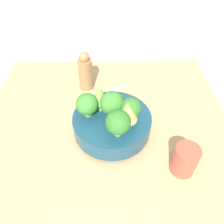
# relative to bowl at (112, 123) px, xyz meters

# --- Properties ---
(ground_plane) EXTENTS (6.00, 6.00, 0.00)m
(ground_plane) POSITION_rel_bowl_xyz_m (0.02, -0.01, -0.09)
(ground_plane) COLOR silver
(table) EXTENTS (0.87, 0.87, 0.05)m
(table) POSITION_rel_bowl_xyz_m (0.02, -0.01, -0.07)
(table) COLOR tan
(table) RESTS_ON ground_plane
(bowl) EXTENTS (0.25, 0.25, 0.07)m
(bowl) POSITION_rel_bowl_xyz_m (0.00, 0.00, 0.00)
(bowl) COLOR navy
(bowl) RESTS_ON table
(broccoli_floret_left) EXTENTS (0.06, 0.06, 0.08)m
(broccoli_floret_left) POSITION_rel_bowl_xyz_m (-0.05, 0.01, 0.08)
(broccoli_floret_left) COLOR #6BA34C
(broccoli_floret_left) RESTS_ON bowl
(broccoli_floret_center) EXTENTS (0.07, 0.07, 0.09)m
(broccoli_floret_center) POSITION_rel_bowl_xyz_m (-0.00, 0.00, 0.09)
(broccoli_floret_center) COLOR #609347
(broccoli_floret_center) RESTS_ON bowl
(broccoli_floret_back) EXTENTS (0.07, 0.07, 0.09)m
(broccoli_floret_back) POSITION_rel_bowl_xyz_m (-0.01, 0.07, 0.08)
(broccoli_floret_back) COLOR #6BA34C
(broccoli_floret_back) RESTS_ON bowl
(romanesco_piece_near) EXTENTS (0.06, 0.06, 0.09)m
(romanesco_piece_near) POSITION_rel_bowl_xyz_m (0.04, -0.04, 0.09)
(romanesco_piece_near) COLOR #7AB256
(romanesco_piece_near) RESTS_ON bowl
(broccoli_floret_right) EXTENTS (0.07, 0.07, 0.08)m
(broccoli_floret_right) POSITION_rel_bowl_xyz_m (0.07, -0.01, 0.08)
(broccoli_floret_right) COLOR #6BA34C
(broccoli_floret_right) RESTS_ON bowl
(romanesco_piece_far) EXTENTS (0.06, 0.06, 0.10)m
(romanesco_piece_far) POSITION_rel_bowl_xyz_m (-0.04, 0.05, 0.10)
(romanesco_piece_far) COLOR #6BA34C
(romanesco_piece_far) RESTS_ON bowl
(cup) EXTENTS (0.07, 0.07, 0.09)m
(cup) POSITION_rel_bowl_xyz_m (-0.20, 0.15, 0.01)
(cup) COLOR #C64C38
(cup) RESTS_ON table
(pepper_mill) EXTENTS (0.05, 0.05, 0.16)m
(pepper_mill) POSITION_rel_bowl_xyz_m (0.10, -0.24, 0.03)
(pepper_mill) COLOR #997047
(pepper_mill) RESTS_ON table
(fork) EXTENTS (0.19, 0.08, 0.01)m
(fork) POSITION_rel_bowl_xyz_m (0.03, -0.21, -0.04)
(fork) COLOR #B2B2B7
(fork) RESTS_ON table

